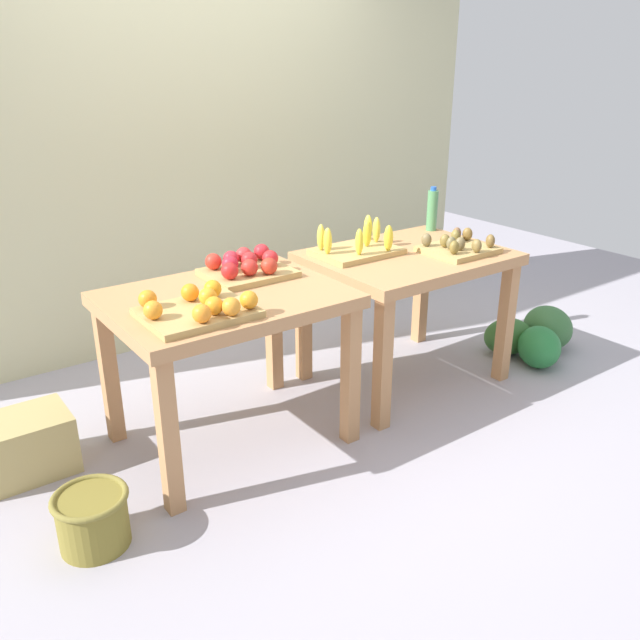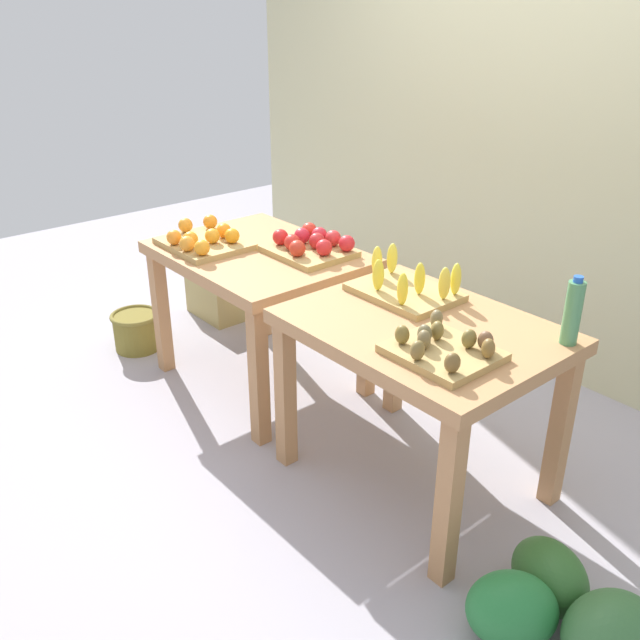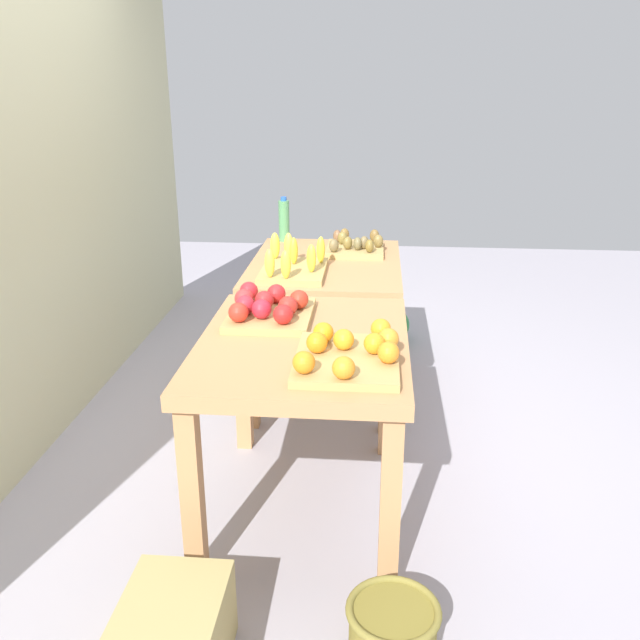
{
  "view_description": "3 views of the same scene",
  "coord_description": "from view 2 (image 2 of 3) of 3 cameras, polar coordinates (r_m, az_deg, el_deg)",
  "views": [
    {
      "loc": [
        -1.83,
        -2.48,
        1.74
      ],
      "look_at": [
        -0.06,
        -0.04,
        0.53
      ],
      "focal_mm": 36.62,
      "sensor_mm": 36.0,
      "label": 1
    },
    {
      "loc": [
        2.18,
        -1.89,
        1.93
      ],
      "look_at": [
        -0.02,
        -0.05,
        0.58
      ],
      "focal_mm": 38.89,
      "sensor_mm": 36.0,
      "label": 2
    },
    {
      "loc": [
        -2.95,
        -0.27,
        1.72
      ],
      "look_at": [
        0.03,
        -0.01,
        0.62
      ],
      "focal_mm": 37.93,
      "sensor_mm": 36.0,
      "label": 3
    }
  ],
  "objects": [
    {
      "name": "ground_plane",
      "position": [
        3.47,
        0.77,
        -8.52
      ],
      "size": [
        8.0,
        8.0,
        0.0
      ],
      "primitive_type": "plane",
      "color": "#A39EA9"
    },
    {
      "name": "back_wall",
      "position": [
        3.92,
        16.82,
        18.01
      ],
      "size": [
        4.4,
        0.12,
        3.0
      ],
      "primitive_type": "cube",
      "color": "beige",
      "rests_on": "ground_plane"
    },
    {
      "name": "display_table_left",
      "position": [
        3.56,
        -5.07,
        4.06
      ],
      "size": [
        1.04,
        0.8,
        0.76
      ],
      "color": "tan",
      "rests_on": "ground_plane"
    },
    {
      "name": "display_table_right",
      "position": [
        2.8,
        8.35,
        -2.34
      ],
      "size": [
        1.04,
        0.8,
        0.76
      ],
      "color": "tan",
      "rests_on": "ground_plane"
    },
    {
      "name": "orange_bin",
      "position": [
        3.59,
        -9.58,
        6.53
      ],
      "size": [
        0.46,
        0.38,
        0.11
      ],
      "color": "tan",
      "rests_on": "display_table_left"
    },
    {
      "name": "apple_bin",
      "position": [
        3.45,
        -0.77,
        6.2
      ],
      "size": [
        0.4,
        0.34,
        0.11
      ],
      "color": "tan",
      "rests_on": "display_table_left"
    },
    {
      "name": "banana_crate",
      "position": [
        2.97,
        7.08,
        2.75
      ],
      "size": [
        0.44,
        0.32,
        0.17
      ],
      "color": "tan",
      "rests_on": "display_table_right"
    },
    {
      "name": "kiwi_bin",
      "position": [
        2.5,
        10.08,
        -2.27
      ],
      "size": [
        0.36,
        0.32,
        0.1
      ],
      "color": "tan",
      "rests_on": "display_table_right"
    },
    {
      "name": "water_bottle",
      "position": [
        2.68,
        20.08,
        0.6
      ],
      "size": [
        0.06,
        0.06,
        0.27
      ],
      "color": "#4C8C59",
      "rests_on": "display_table_right"
    },
    {
      "name": "watermelon_pile",
      "position": [
        2.54,
        19.35,
        -21.65
      ],
      "size": [
        0.63,
        0.59,
        0.28
      ],
      "color": "#346536",
      "rests_on": "ground_plane"
    },
    {
      "name": "wicker_basket",
      "position": [
        4.25,
        -14.87,
        -0.79
      ],
      "size": [
        0.29,
        0.29,
        0.23
      ],
      "color": "olive",
      "rests_on": "ground_plane"
    },
    {
      "name": "cardboard_produce_box",
      "position": [
        4.59,
        -8.16,
        2.06
      ],
      "size": [
        0.4,
        0.3,
        0.27
      ],
      "primitive_type": "cube",
      "color": "tan",
      "rests_on": "ground_plane"
    }
  ]
}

